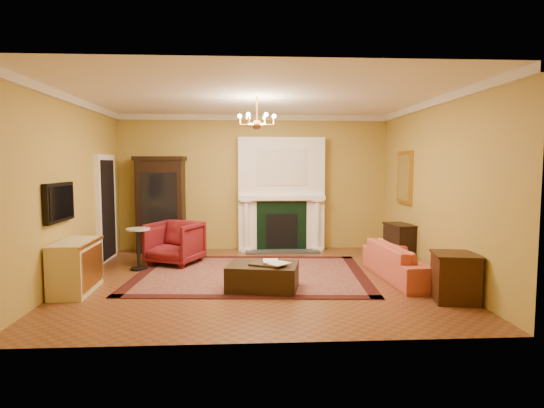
{
  "coord_description": "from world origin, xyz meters",
  "views": [
    {
      "loc": [
        -0.19,
        -7.46,
        1.91
      ],
      "look_at": [
        0.26,
        0.3,
        1.23
      ],
      "focal_mm": 30.0,
      "sensor_mm": 36.0,
      "label": 1
    }
  ],
  "objects": [
    {
      "name": "topiary_right",
      "position": [
        1.18,
        2.53,
        1.49
      ],
      "size": [
        0.18,
        0.18,
        0.47
      ],
      "color": "gray",
      "rests_on": "fireplace"
    },
    {
      "name": "wall_left",
      "position": [
        -3.01,
        0.0,
        1.5
      ],
      "size": [
        0.02,
        5.5,
        3.0
      ],
      "primitive_type": "cube",
      "color": "#AF943F",
      "rests_on": "floor"
    },
    {
      "name": "book_b",
      "position": [
        0.22,
        -0.8,
        0.59
      ],
      "size": [
        0.17,
        0.18,
        0.31
      ],
      "primitive_type": "imported",
      "rotation": [
        0.0,
        0.0,
        -0.81
      ],
      "color": "gray",
      "rests_on": "ottoman_tray"
    },
    {
      "name": "crown_molding",
      "position": [
        0.0,
        0.96,
        2.94
      ],
      "size": [
        6.0,
        5.5,
        0.12
      ],
      "color": "silver",
      "rests_on": "ceiling"
    },
    {
      "name": "ottoman_tray",
      "position": [
        0.13,
        -0.76,
        0.42
      ],
      "size": [
        0.58,
        0.54,
        0.03
      ],
      "primitive_type": "cube",
      "rotation": [
        0.0,
        0.0,
        -0.48
      ],
      "color": "black",
      "rests_on": "leather_ottoman"
    },
    {
      "name": "pedestal_table",
      "position": [
        -2.13,
        0.78,
        0.44
      ],
      "size": [
        0.42,
        0.42,
        0.76
      ],
      "color": "black",
      "rests_on": "floor"
    },
    {
      "name": "chandelier",
      "position": [
        -0.0,
        0.0,
        2.61
      ],
      "size": [
        0.63,
        0.55,
        0.53
      ],
      "color": "#BF8334",
      "rests_on": "ceiling"
    },
    {
      "name": "ceiling",
      "position": [
        0.0,
        0.0,
        3.01
      ],
      "size": [
        6.0,
        5.5,
        0.02
      ],
      "primitive_type": "cube",
      "color": "white",
      "rests_on": "wall_back"
    },
    {
      "name": "floor",
      "position": [
        0.0,
        0.0,
        -0.01
      ],
      "size": [
        6.0,
        5.5,
        0.02
      ],
      "primitive_type": "cube",
      "color": "brown",
      "rests_on": "ground"
    },
    {
      "name": "coral_sofa",
      "position": [
        2.45,
        -0.15,
        0.39
      ],
      "size": [
        0.71,
        2.04,
        0.78
      ],
      "primitive_type": "imported",
      "rotation": [
        0.0,
        0.0,
        1.63
      ],
      "color": "#C6513E",
      "rests_on": "floor"
    },
    {
      "name": "china_cabinet",
      "position": [
        -2.03,
        2.49,
        1.0
      ],
      "size": [
        1.02,
        0.5,
        1.99
      ],
      "primitive_type": "cube",
      "rotation": [
        0.0,
        0.0,
        -0.05
      ],
      "color": "black",
      "rests_on": "floor"
    },
    {
      "name": "wall_right",
      "position": [
        3.01,
        0.0,
        1.5
      ],
      "size": [
        0.02,
        5.5,
        3.0
      ],
      "primitive_type": "cube",
      "color": "#AF943F",
      "rests_on": "floor"
    },
    {
      "name": "gilt_mirror",
      "position": [
        2.97,
        1.4,
        1.65
      ],
      "size": [
        0.06,
        0.76,
        1.05
      ],
      "color": "gold",
      "rests_on": "wall_right"
    },
    {
      "name": "commode",
      "position": [
        -2.73,
        -0.64,
        0.39
      ],
      "size": [
        0.51,
        1.05,
        0.77
      ],
      "primitive_type": "cube",
      "rotation": [
        0.0,
        0.0,
        0.02
      ],
      "color": "beige",
      "rests_on": "floor"
    },
    {
      "name": "fireplace",
      "position": [
        0.6,
        2.57,
        1.19
      ],
      "size": [
        1.9,
        0.7,
        2.5
      ],
      "color": "white",
      "rests_on": "wall_back"
    },
    {
      "name": "doorway",
      "position": [
        -2.95,
        1.7,
        1.05
      ],
      "size": [
        0.08,
        1.05,
        2.1
      ],
      "color": "white",
      "rests_on": "wall_left"
    },
    {
      "name": "book_a",
      "position": [
        0.07,
        -0.72,
        0.59
      ],
      "size": [
        0.23,
        0.03,
        0.31
      ],
      "primitive_type": "imported",
      "rotation": [
        0.0,
        0.0,
        -0.01
      ],
      "color": "gray",
      "rests_on": "ottoman_tray"
    },
    {
      "name": "wingback_armchair",
      "position": [
        -1.55,
        1.22,
        0.45
      ],
      "size": [
        1.13,
        1.1,
        0.9
      ],
      "primitive_type": "imported",
      "rotation": [
        0.0,
        0.0,
        -0.41
      ],
      "color": "maroon",
      "rests_on": "floor"
    },
    {
      "name": "leather_ottoman",
      "position": [
        0.07,
        -0.68,
        0.21
      ],
      "size": [
        1.16,
        0.94,
        0.39
      ],
      "primitive_type": "cube",
      "rotation": [
        0.0,
        0.0,
        -0.2
      ],
      "color": "black",
      "rests_on": "oriental_rug"
    },
    {
      "name": "end_table",
      "position": [
        2.72,
        -1.42,
        0.32
      ],
      "size": [
        0.66,
        0.66,
        0.65
      ],
      "primitive_type": "cube",
      "rotation": [
        0.0,
        0.0,
        -0.19
      ],
      "color": "#37180F",
      "rests_on": "floor"
    },
    {
      "name": "topiary_left",
      "position": [
        -0.14,
        2.53,
        1.48
      ],
      "size": [
        0.17,
        0.17,
        0.45
      ],
      "color": "gray",
      "rests_on": "fireplace"
    },
    {
      "name": "wall_back",
      "position": [
        0.0,
        2.76,
        1.5
      ],
      "size": [
        6.0,
        0.02,
        3.0
      ],
      "primitive_type": "cube",
      "color": "#AF943F",
      "rests_on": "floor"
    },
    {
      "name": "wall_front",
      "position": [
        0.0,
        -2.76,
        1.5
      ],
      "size": [
        6.0,
        0.02,
        3.0
      ],
      "primitive_type": "cube",
      "color": "#AF943F",
      "rests_on": "floor"
    },
    {
      "name": "console_table",
      "position": [
        2.78,
        1.04,
        0.37
      ],
      "size": [
        0.48,
        0.72,
        0.74
      ],
      "primitive_type": "cube",
      "rotation": [
        0.0,
        0.0,
        0.16
      ],
      "color": "black",
      "rests_on": "floor"
    },
    {
      "name": "tv_panel",
      "position": [
        -2.95,
        -0.6,
        1.35
      ],
      "size": [
        0.09,
        0.95,
        0.58
      ],
      "color": "black",
      "rests_on": "wall_left"
    },
    {
      "name": "oriental_rug",
      "position": [
        -0.1,
        0.31,
        0.01
      ],
      "size": [
        4.17,
        3.25,
        0.02
      ],
      "primitive_type": "cube",
      "rotation": [
        0.0,
        0.0,
        -0.07
      ],
      "color": "#4A0F1D",
      "rests_on": "floor"
    }
  ]
}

